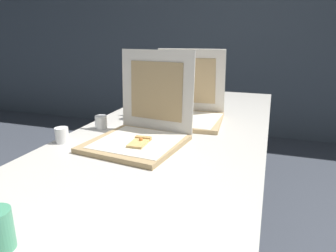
% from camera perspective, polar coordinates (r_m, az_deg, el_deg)
% --- Properties ---
extents(wall_back, '(10.00, 0.10, 2.60)m').
position_cam_1_polar(wall_back, '(3.86, 12.49, 17.68)').
color(wall_back, '#4C5660').
rests_on(wall_back, ground).
extents(table, '(0.94, 2.28, 0.74)m').
position_cam_1_polar(table, '(1.63, 1.27, -1.79)').
color(table, beige).
rests_on(table, ground).
extents(pizza_box_front, '(0.43, 0.45, 0.41)m').
position_cam_1_polar(pizza_box_front, '(1.38, -5.15, -0.90)').
color(pizza_box_front, tan).
rests_on(pizza_box_front, table).
extents(pizza_box_middle, '(0.41, 0.42, 0.40)m').
position_cam_1_polar(pizza_box_middle, '(1.74, 3.73, 2.85)').
color(pizza_box_middle, tan).
rests_on(pizza_box_middle, table).
extents(cup_white_mid, '(0.06, 0.06, 0.07)m').
position_cam_1_polar(cup_white_mid, '(1.79, -6.89, 2.41)').
color(cup_white_mid, white).
rests_on(cup_white_mid, table).
extents(cup_white_near_left, '(0.06, 0.06, 0.07)m').
position_cam_1_polar(cup_white_near_left, '(1.47, -19.26, -1.62)').
color(cup_white_near_left, white).
rests_on(cup_white_near_left, table).
extents(cup_white_far, '(0.06, 0.06, 0.07)m').
position_cam_1_polar(cup_white_far, '(2.00, -0.94, 4.08)').
color(cup_white_far, white).
rests_on(cup_white_far, table).
extents(cup_white_near_center, '(0.06, 0.06, 0.07)m').
position_cam_1_polar(cup_white_near_center, '(1.63, -12.41, 0.68)').
color(cup_white_near_center, white).
rests_on(cup_white_near_center, table).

